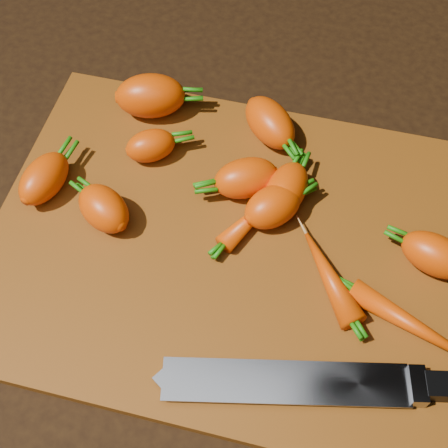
# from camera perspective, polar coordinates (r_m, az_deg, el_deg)

# --- Properties ---
(ground) EXTENTS (2.00, 2.00, 0.01)m
(ground) POSITION_cam_1_polar(r_m,az_deg,el_deg) (0.69, -0.20, -2.24)
(ground) COLOR black
(cutting_board) EXTENTS (0.50, 0.40, 0.01)m
(cutting_board) POSITION_cam_1_polar(r_m,az_deg,el_deg) (0.68, -0.20, -1.77)
(cutting_board) COLOR brown
(cutting_board) RESTS_ON ground
(carrot_0) EXTENTS (0.10, 0.08, 0.05)m
(carrot_0) POSITION_cam_1_polar(r_m,az_deg,el_deg) (0.77, -6.73, 11.55)
(carrot_0) COLOR #E64706
(carrot_0) RESTS_ON cutting_board
(carrot_1) EXTENTS (0.08, 0.07, 0.04)m
(carrot_1) POSITION_cam_1_polar(r_m,az_deg,el_deg) (0.68, -10.94, 1.40)
(carrot_1) COLOR #E64706
(carrot_1) RESTS_ON cutting_board
(carrot_2) EXTENTS (0.09, 0.09, 0.05)m
(carrot_2) POSITION_cam_1_polar(r_m,az_deg,el_deg) (0.74, 4.22, 9.24)
(carrot_2) COLOR #E64706
(carrot_2) RESTS_ON cutting_board
(carrot_3) EXTENTS (0.06, 0.08, 0.04)m
(carrot_3) POSITION_cam_1_polar(r_m,az_deg,el_deg) (0.69, 5.69, 3.13)
(carrot_3) COLOR #E64706
(carrot_3) RESTS_ON cutting_board
(carrot_4) EXTENTS (0.08, 0.07, 0.05)m
(carrot_4) POSITION_cam_1_polar(r_m,az_deg,el_deg) (0.69, 2.01, 4.22)
(carrot_4) COLOR #E64706
(carrot_4) RESTS_ON cutting_board
(carrot_5) EXTENTS (0.07, 0.06, 0.04)m
(carrot_5) POSITION_cam_1_polar(r_m,az_deg,el_deg) (0.73, -6.72, 7.12)
(carrot_5) COLOR #E64706
(carrot_5) RESTS_ON cutting_board
(carrot_6) EXTENTS (0.08, 0.06, 0.04)m
(carrot_6) POSITION_cam_1_polar(r_m,az_deg,el_deg) (0.68, 18.73, -2.68)
(carrot_6) COLOR #E64706
(carrot_6) RESTS_ON cutting_board
(carrot_7) EXTENTS (0.07, 0.10, 0.02)m
(carrot_7) POSITION_cam_1_polar(r_m,az_deg,el_deg) (0.68, 2.97, 0.95)
(carrot_7) COLOR #E64706
(carrot_7) RESTS_ON cutting_board
(carrot_8) EXTENTS (0.14, 0.08, 0.03)m
(carrot_8) POSITION_cam_1_polar(r_m,az_deg,el_deg) (0.64, 17.21, -9.03)
(carrot_8) COLOR #E64706
(carrot_8) RESTS_ON cutting_board
(carrot_9) EXTENTS (0.09, 0.11, 0.03)m
(carrot_9) POSITION_cam_1_polar(r_m,az_deg,el_deg) (0.65, 9.59, -4.76)
(carrot_9) COLOR #E64706
(carrot_9) RESTS_ON cutting_board
(carrot_10) EXTENTS (0.08, 0.08, 0.04)m
(carrot_10) POSITION_cam_1_polar(r_m,az_deg,el_deg) (0.67, 4.47, 1.61)
(carrot_10) COLOR #E64706
(carrot_10) RESTS_ON cutting_board
(carrot_11) EXTENTS (0.06, 0.08, 0.04)m
(carrot_11) POSITION_cam_1_polar(r_m,az_deg,el_deg) (0.72, -16.14, 4.02)
(carrot_11) COLOR #E64706
(carrot_11) RESTS_ON cutting_board
(knife) EXTENTS (0.37, 0.11, 0.02)m
(knife) POSITION_cam_1_polar(r_m,az_deg,el_deg) (0.60, 7.87, -14.19)
(knife) COLOR gray
(knife) RESTS_ON cutting_board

